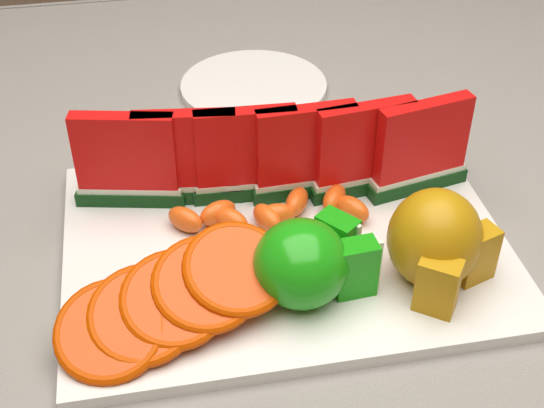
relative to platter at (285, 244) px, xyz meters
The scene contains 10 objects.
table 0.16m from the platter, 124.69° to the left, with size 1.40×0.90×0.75m.
tablecloth 0.13m from the platter, 124.69° to the left, with size 1.53×1.03×0.20m.
platter is the anchor object (origin of this frame).
apple_cluster 0.08m from the platter, 85.05° to the right, with size 0.12×0.10×0.07m.
pear_cluster 0.14m from the platter, 31.71° to the right, with size 0.10×0.11×0.09m.
side_plate 0.30m from the platter, 86.02° to the left, with size 0.24×0.24×0.01m.
watermelon_row 0.09m from the platter, 86.44° to the left, with size 0.39×0.07×0.10m.
orange_fan_front 0.14m from the platter, 141.57° to the right, with size 0.21×0.14×0.06m.
orange_fan_back 0.12m from the platter, 80.73° to the left, with size 0.34×0.12×0.05m.
tangerine_segments 0.03m from the platter, 107.39° to the left, with size 0.19×0.06×0.02m.
Camera 1 is at (-0.04, -0.61, 1.22)m, focal length 50.00 mm.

